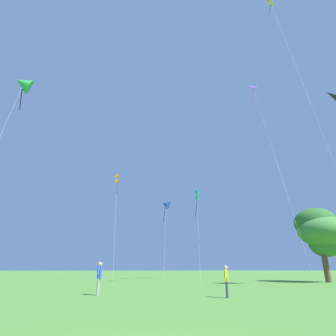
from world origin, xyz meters
The scene contains 9 objects.
kite_yellow_diamond centered at (12.70, 17.43, 25.68)m, with size 2.01×5.30×29.40m.
kite_blue_delta centered at (1.79, 36.27, 10.34)m, with size 1.86×6.04×11.15m.
kite_purple_streamer centered at (15.22, 31.33, 25.96)m, with size 1.81×11.32×28.72m.
kite_green_small centered at (-14.03, 21.49, 20.02)m, with size 4.46×11.54×21.08m.
kite_teal_box centered at (6.65, 37.00, 11.78)m, with size 1.45×7.81×12.69m.
kite_orange_box centered at (-5.25, 34.35, 13.39)m, with size 1.90×10.17×14.23m.
person_foreground_watcher centered at (-2.97, 13.22, 1.09)m, with size 0.25×0.59×1.81m.
person_near_tree centered at (4.05, 11.38, 0.96)m, with size 0.26×0.51×1.60m.
tree_right_cluster centered at (19.49, 27.68, 5.53)m, with size 5.52×5.98×8.25m.
Camera 1 is at (0.16, -4.54, 1.46)m, focal length 30.17 mm.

